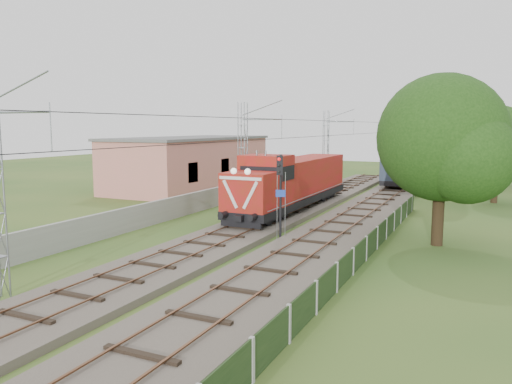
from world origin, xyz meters
The scene contains 14 objects.
ground centered at (0.00, 0.00, 0.00)m, with size 140.00×140.00×0.00m, color #284F1D.
track_main centered at (0.00, 7.00, 0.18)m, with size 4.20×70.00×0.45m.
track_side centered at (5.00, 20.00, 0.18)m, with size 4.20×80.00×0.45m.
catenary centered at (-2.95, 12.00, 4.05)m, with size 3.31×70.00×8.00m.
boundary_wall centered at (-6.50, 12.00, 0.75)m, with size 0.25×40.00×1.50m, color #9E9E99.
station_building centered at (-15.00, 24.00, 2.63)m, with size 8.40×20.40×5.22m.
fence centered at (8.00, 3.00, 0.60)m, with size 0.12×32.00×1.20m.
locomotive centered at (0.00, 14.12, 2.26)m, with size 3.03×17.29×4.39m.
coach_rake centered at (5.00, 82.73, 2.44)m, with size 2.92×109.22×3.38m.
signal_post centered at (2.79, 4.97, 3.30)m, with size 0.51×0.41×4.81m.
tree_a centered at (10.82, 7.75, 5.66)m, with size 7.00×6.67×9.07m.
tree_b centered at (13.66, 25.51, 4.99)m, with size 6.18×5.88×8.01m.
tree_c centered at (9.67, 34.61, 4.78)m, with size 5.91×5.63×7.67m.
tree_d centered at (13.14, 40.54, 5.01)m, with size 6.19×5.90×8.03m.
Camera 1 is at (13.04, -20.02, 6.33)m, focal length 35.00 mm.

